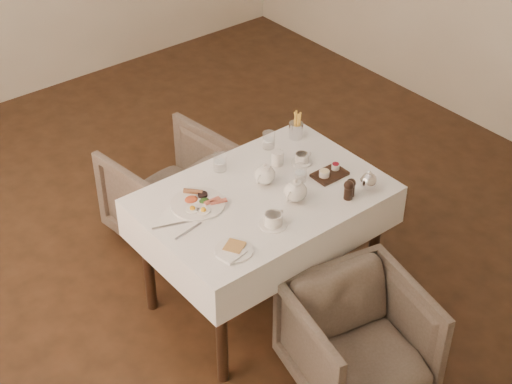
{
  "coord_description": "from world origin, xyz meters",
  "views": [
    {
      "loc": [
        -2.42,
        -3.19,
        3.2
      ],
      "look_at": [
        -0.38,
        -0.66,
        0.82
      ],
      "focal_mm": 55.0,
      "sensor_mm": 36.0,
      "label": 1
    }
  ],
  "objects": [
    {
      "name": "pepper_mill_left",
      "position": [
        0.02,
        -0.93,
        0.81
      ],
      "size": [
        0.07,
        0.07,
        0.11
      ],
      "primitive_type": null,
      "rotation": [
        0.0,
        0.0,
        0.35
      ],
      "color": "black",
      "rests_on": "table"
    },
    {
      "name": "fries_cup",
      "position": [
        0.2,
        -0.31,
        0.83
      ],
      "size": [
        0.08,
        0.08,
        0.17
      ],
      "rotation": [
        0.0,
        0.0,
        0.13
      ],
      "color": "silver",
      "rests_on": "table"
    },
    {
      "name": "glass_left",
      "position": [
        -0.34,
        -0.3,
        0.81
      ],
      "size": [
        0.09,
        0.09,
        0.1
      ],
      "primitive_type": "cylinder",
      "rotation": [
        0.0,
        0.0,
        0.22
      ],
      "color": "silver",
      "rests_on": "table"
    },
    {
      "name": "teacup_near",
      "position": [
        -0.43,
        -0.86,
        0.79
      ],
      "size": [
        0.14,
        0.14,
        0.07
      ],
      "rotation": [
        0.0,
        0.0,
        0.17
      ],
      "color": "white",
      "rests_on": "table"
    },
    {
      "name": "armchair_far",
      "position": [
        -0.35,
        0.2,
        0.32
      ],
      "size": [
        0.76,
        0.78,
        0.64
      ],
      "primitive_type": "imported",
      "rotation": [
        0.0,
        0.0,
        3.26
      ],
      "color": "#4D4438",
      "rests_on": "ground"
    },
    {
      "name": "cutlery_fork",
      "position": [
        -0.82,
        -0.54,
        0.76
      ],
      "size": [
        0.2,
        0.09,
        0.0
      ],
      "primitive_type": "cube",
      "rotation": [
        0.0,
        0.0,
        1.23
      ],
      "color": "silver",
      "rests_on": "table"
    },
    {
      "name": "creamer",
      "position": [
        -0.07,
        -0.46,
        0.8
      ],
      "size": [
        0.08,
        0.08,
        0.08
      ],
      "primitive_type": "cylinder",
      "rotation": [
        0.0,
        0.0,
        -0.18
      ],
      "color": "white",
      "rests_on": "table"
    },
    {
      "name": "table",
      "position": [
        -0.3,
        -0.62,
        0.64
      ],
      "size": [
        1.28,
        0.88,
        0.75
      ],
      "color": "black",
      "rests_on": "ground"
    },
    {
      "name": "glass_right",
      "position": [
        0.01,
        -0.29,
        0.8
      ],
      "size": [
        0.07,
        0.07,
        0.1
      ],
      "primitive_type": "cylinder",
      "rotation": [
        0.0,
        0.0,
        -0.0
      ],
      "color": "silver",
      "rests_on": "table"
    },
    {
      "name": "condiment_board",
      "position": [
        0.09,
        -0.72,
        0.77
      ],
      "size": [
        0.19,
        0.13,
        0.05
      ],
      "rotation": [
        0.0,
        0.0,
        -0.01
      ],
      "color": "black",
      "rests_on": "table"
    },
    {
      "name": "silver_pot",
      "position": [
        0.16,
        -0.94,
        0.81
      ],
      "size": [
        0.14,
        0.12,
        0.12
      ],
      "primitive_type": null,
      "rotation": [
        0.0,
        0.0,
        -0.38
      ],
      "color": "white",
      "rests_on": "table"
    },
    {
      "name": "cutlery_knife",
      "position": [
        -0.79,
        -0.63,
        0.76
      ],
      "size": [
        0.18,
        0.04,
        0.0
      ],
      "primitive_type": "cube",
      "rotation": [
        0.0,
        0.0,
        1.73
      ],
      "color": "silver",
      "rests_on": "table"
    },
    {
      "name": "armchair_near",
      "position": [
        -0.31,
        -1.4,
        0.3
      ],
      "size": [
        0.76,
        0.77,
        0.59
      ],
      "primitive_type": "imported",
      "rotation": [
        0.0,
        0.0,
        -0.22
      ],
      "color": "#4D4438",
      "rests_on": "ground"
    },
    {
      "name": "teacup_far",
      "position": [
        0.05,
        -0.53,
        0.78
      ],
      "size": [
        0.12,
        0.12,
        0.06
      ],
      "rotation": [
        0.0,
        0.0,
        -0.1
      ],
      "color": "white",
      "rests_on": "table"
    },
    {
      "name": "pepper_mill_right",
      "position": [
        0.05,
        -0.92,
        0.81
      ],
      "size": [
        0.07,
        0.07,
        0.1
      ],
      "primitive_type": null,
      "rotation": [
        0.0,
        0.0,
        0.36
      ],
      "color": "black",
      "rests_on": "table"
    },
    {
      "name": "glass_mid",
      "position": [
        -0.07,
        -0.65,
        0.8
      ],
      "size": [
        0.09,
        0.09,
        0.1
      ],
      "primitive_type": "cylinder",
      "rotation": [
        0.0,
        0.0,
        0.42
      ],
      "color": "silver",
      "rests_on": "table"
    },
    {
      "name": "breakfast_plate",
      "position": [
        -0.62,
        -0.48,
        0.76
      ],
      "size": [
        0.28,
        0.28,
        0.04
      ],
      "rotation": [
        0.0,
        0.0,
        0.28
      ],
      "color": "white",
      "rests_on": "table"
    },
    {
      "name": "teapot_front",
      "position": [
        -0.21,
        -0.77,
        0.82
      ],
      "size": [
        0.21,
        0.18,
        0.14
      ],
      "primitive_type": null,
      "rotation": [
        0.0,
        0.0,
        0.35
      ],
      "color": "white",
      "rests_on": "table"
    },
    {
      "name": "side_plate",
      "position": [
        -0.71,
        -0.9,
        0.76
      ],
      "size": [
        0.19,
        0.19,
        0.02
      ],
      "rotation": [
        0.0,
        0.0,
        0.31
      ],
      "color": "white",
      "rests_on": "table"
    },
    {
      "name": "teapot_centre",
      "position": [
        -0.23,
        -0.55,
        0.82
      ],
      "size": [
        0.19,
        0.17,
        0.13
      ],
      "primitive_type": null,
      "rotation": [
        0.0,
        0.0,
        0.36
      ],
      "color": "white",
      "rests_on": "table"
    }
  ]
}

